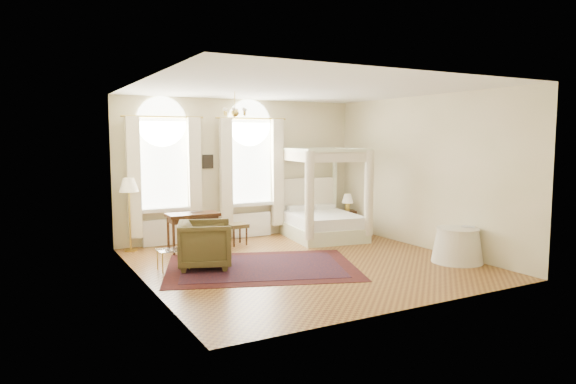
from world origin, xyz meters
The scene contains 18 objects.
ground centered at (0.00, 0.00, 0.00)m, with size 6.00×6.00×0.00m, color olive.
room_walls centered at (0.00, 0.00, 1.98)m, with size 6.00×6.00×6.00m.
window_left centered at (-1.90, 2.87, 1.49)m, with size 1.62×0.27×3.29m.
window_right centered at (0.20, 2.87, 1.49)m, with size 1.62×0.27×3.29m.
chandelier centered at (-0.90, 1.20, 2.91)m, with size 0.51×0.45×0.50m.
wall_pictures centered at (0.09, 2.97, 1.89)m, with size 2.54×0.03×0.39m.
canopy_bed centered at (1.65, 1.92, 0.49)m, with size 1.89×2.20×2.15m.
nightstand centered at (2.70, 2.41, 0.27)m, with size 0.38×0.34×0.54m, color #381C0F.
nightstand_lamp centered at (2.70, 2.41, 0.82)m, with size 0.29×0.29×0.42m.
writing_desk centered at (-1.53, 2.07, 0.69)m, with size 1.09×0.58×0.81m.
laptop centered at (-1.43, 2.18, 0.82)m, with size 0.30×0.19×0.02m, color black.
stool centered at (-0.46, 2.20, 0.40)m, with size 0.45×0.45×0.48m.
armchair centered at (-1.78, 0.57, 0.44)m, with size 0.93×0.96×0.87m, color #443A1D.
coffee_table centered at (-2.35, 0.70, 0.35)m, with size 0.57×0.41×0.39m.
floor_lamp centered at (-2.70, 2.70, 1.33)m, with size 0.40×0.40×1.56m.
oriental_rug centered at (-0.86, 0.10, 0.01)m, with size 4.11×3.53×0.01m.
side_table centered at (2.65, -1.33, 0.33)m, with size 0.98×0.98×0.67m.
book centered at (2.80, -1.43, 0.68)m, with size 0.18×0.24×0.02m, color black.
Camera 1 is at (-4.88, -8.32, 2.39)m, focal length 32.00 mm.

